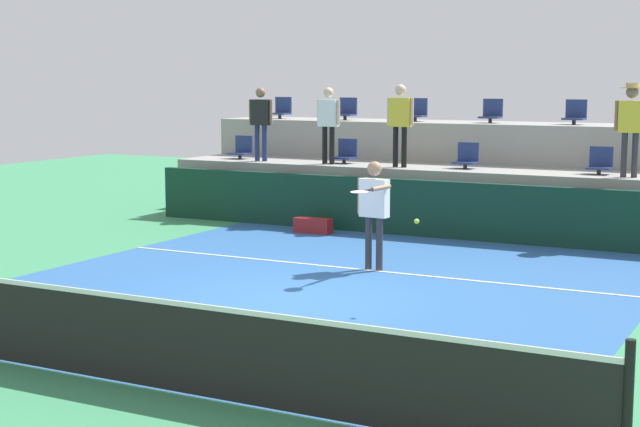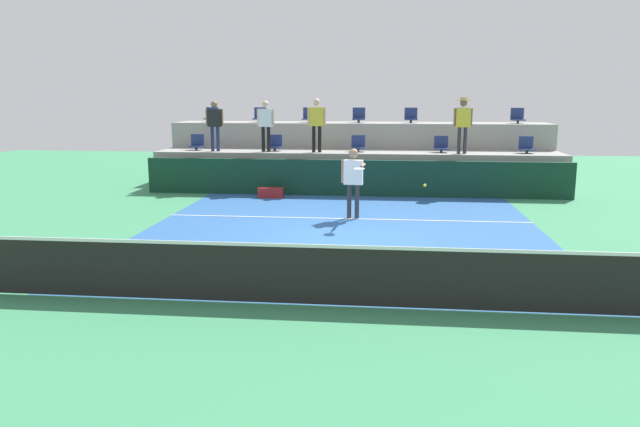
{
  "view_description": "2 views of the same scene",
  "coord_description": "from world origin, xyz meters",
  "views": [
    {
      "loc": [
        6.37,
        -11.29,
        2.99
      ],
      "look_at": [
        0.57,
        -0.18,
        1.26
      ],
      "focal_mm": 53.92,
      "sensor_mm": 36.0,
      "label": 1
    },
    {
      "loc": [
        0.94,
        -12.37,
        3.0
      ],
      "look_at": [
        -0.28,
        -1.14,
        0.81
      ],
      "focal_mm": 34.0,
      "sensor_mm": 36.0,
      "label": 2
    }
  ],
  "objects": [
    {
      "name": "stadium_chair_lower_left",
      "position": [
        -2.67,
        7.23,
        1.46
      ],
      "size": [
        0.44,
        0.4,
        0.52
      ],
      "color": "#2D2D33",
      "rests_on": "seating_tier_lower"
    },
    {
      "name": "spectator_leaning_on_rail",
      "position": [
        -2.9,
        6.85,
        2.22
      ],
      "size": [
        0.58,
        0.24,
        1.62
      ],
      "color": "black",
      "rests_on": "seating_tier_lower"
    },
    {
      "name": "spectator_in_grey",
      "position": [
        -4.57,
        6.85,
        2.21
      ],
      "size": [
        0.57,
        0.23,
        1.61
      ],
      "color": "navy",
      "rests_on": "seating_tier_lower"
    },
    {
      "name": "stadium_chair_lower_far_right",
      "position": [
        5.32,
        7.23,
        1.46
      ],
      "size": [
        0.44,
        0.4,
        0.52
      ],
      "color": "#2D2D33",
      "rests_on": "seating_tier_lower"
    },
    {
      "name": "tennis_net",
      "position": [
        0.0,
        -4.0,
        0.5
      ],
      "size": [
        10.48,
        0.08,
        1.07
      ],
      "color": "black",
      "rests_on": "ground_plane"
    },
    {
      "name": "equipment_bag",
      "position": [
        -2.49,
        5.38,
        0.15
      ],
      "size": [
        0.76,
        0.28,
        0.3
      ],
      "primitive_type": "cube",
      "color": "maroon",
      "rests_on": "ground_plane"
    },
    {
      "name": "court_service_line",
      "position": [
        0.0,
        2.4,
        0.01
      ],
      "size": [
        9.0,
        0.06,
        0.0
      ],
      "primitive_type": "cube",
      "color": "white",
      "rests_on": "ground_plane"
    },
    {
      "name": "stadium_chair_upper_far_left",
      "position": [
        -5.29,
        9.03,
        2.31
      ],
      "size": [
        0.44,
        0.4,
        0.52
      ],
      "color": "#2D2D33",
      "rests_on": "seating_tier_upper"
    },
    {
      "name": "stadium_chair_lower_center",
      "position": [
        0.05,
        7.23,
        1.46
      ],
      "size": [
        0.44,
        0.4,
        0.52
      ],
      "color": "#2D2D33",
      "rests_on": "seating_tier_lower"
    },
    {
      "name": "stadium_chair_upper_left",
      "position": [
        -3.53,
        9.03,
        2.31
      ],
      "size": [
        0.44,
        0.4,
        0.52
      ],
      "color": "#2D2D33",
      "rests_on": "seating_tier_upper"
    },
    {
      "name": "ground_plane",
      "position": [
        0.0,
        0.0,
        0.0
      ],
      "size": [
        40.0,
        40.0,
        0.0
      ],
      "primitive_type": "plane",
      "color": "#388456"
    },
    {
      "name": "tennis_player",
      "position": [
        0.16,
        2.44,
        1.07
      ],
      "size": [
        0.63,
        1.24,
        1.74
      ],
      "color": "#2D2D33",
      "rests_on": "ground_plane"
    },
    {
      "name": "spectator_in_white",
      "position": [
        -1.26,
        6.85,
        2.27
      ],
      "size": [
        0.59,
        0.23,
        1.69
      ],
      "color": "black",
      "rests_on": "seating_tier_lower"
    },
    {
      "name": "seating_tier_lower",
      "position": [
        0.0,
        7.3,
        0.62
      ],
      "size": [
        13.0,
        1.8,
        1.25
      ],
      "primitive_type": "cube",
      "color": "gray",
      "rests_on": "ground_plane"
    },
    {
      "name": "tennis_ball",
      "position": [
        1.76,
        0.26,
        1.18
      ],
      "size": [
        0.07,
        0.07,
        0.07
      ],
      "color": "#CCE033"
    },
    {
      "name": "stadium_chair_upper_far_right",
      "position": [
        5.37,
        9.03,
        2.31
      ],
      "size": [
        0.44,
        0.4,
        0.52
      ],
      "color": "#2D2D33",
      "rests_on": "seating_tier_upper"
    },
    {
      "name": "stadium_chair_upper_mid_right",
      "position": [
        1.78,
        9.03,
        2.31
      ],
      "size": [
        0.44,
        0.4,
        0.52
      ],
      "color": "#2D2D33",
      "rests_on": "seating_tier_upper"
    },
    {
      "name": "court_inner_paint",
      "position": [
        0.0,
        1.0,
        0.0
      ],
      "size": [
        9.0,
        10.0,
        0.01
      ],
      "primitive_type": "cube",
      "color": "#285693",
      "rests_on": "ground_plane"
    },
    {
      "name": "seating_tier_upper",
      "position": [
        0.0,
        9.1,
        1.05
      ],
      "size": [
        13.0,
        1.8,
        2.1
      ],
      "primitive_type": "cube",
      "color": "gray",
      "rests_on": "ground_plane"
    },
    {
      "name": "stadium_chair_lower_right",
      "position": [
        2.69,
        7.23,
        1.46
      ],
      "size": [
        0.44,
        0.4,
        0.52
      ],
      "color": "#2D2D33",
      "rests_on": "seating_tier_lower"
    },
    {
      "name": "spectator_with_hat",
      "position": [
        3.28,
        6.85,
        2.3
      ],
      "size": [
        0.59,
        0.44,
        1.72
      ],
      "color": "#2D2D33",
      "rests_on": "seating_tier_lower"
    },
    {
      "name": "stadium_chair_upper_right",
      "position": [
        3.56,
        9.03,
        2.31
      ],
      "size": [
        0.44,
        0.4,
        0.52
      ],
      "color": "#2D2D33",
      "rests_on": "seating_tier_upper"
    },
    {
      "name": "stadium_chair_upper_center",
      "position": [
        -0.02,
        9.03,
        2.31
      ],
      "size": [
        0.44,
        0.4,
        0.52
      ],
      "color": "#2D2D33",
      "rests_on": "seating_tier_upper"
    },
    {
      "name": "stadium_chair_lower_far_left",
      "position": [
        -5.31,
        7.23,
        1.46
      ],
      "size": [
        0.44,
        0.4,
        0.52
      ],
      "color": "#2D2D33",
      "rests_on": "seating_tier_lower"
    },
    {
      "name": "sponsor_backboard",
      "position": [
        0.0,
        6.0,
        0.55
      ],
      "size": [
        13.0,
        0.16,
        1.1
      ],
      "primitive_type": "cube",
      "color": "#0F3323",
      "rests_on": "ground_plane"
    },
    {
      "name": "stadium_chair_upper_mid_left",
      "position": [
        -1.78,
        9.03,
        2.31
      ],
      "size": [
        0.44,
        0.4,
        0.52
      ],
      "color": "#2D2D33",
      "rests_on": "seating_tier_upper"
    }
  ]
}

